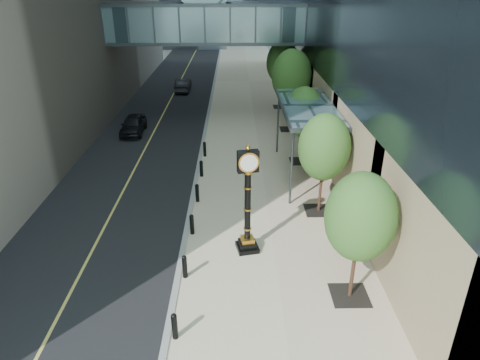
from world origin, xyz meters
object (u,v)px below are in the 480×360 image
pedestrian (338,216)px  car_far (183,85)px  car_near (133,125)px  street_clock (248,207)px

pedestrian → car_far: pedestrian is taller
pedestrian → car_near: size_ratio=0.40×
car_far → street_clock: bearing=101.5°
street_clock → pedestrian: size_ratio=3.03×
street_clock → car_far: (-5.93, 29.35, -1.49)m
street_clock → pedestrian: bearing=7.0°
pedestrian → car_near: (-12.57, 14.36, -0.16)m
street_clock → car_far: 29.98m
pedestrian → car_far: 29.70m
street_clock → pedestrian: street_clock is taller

